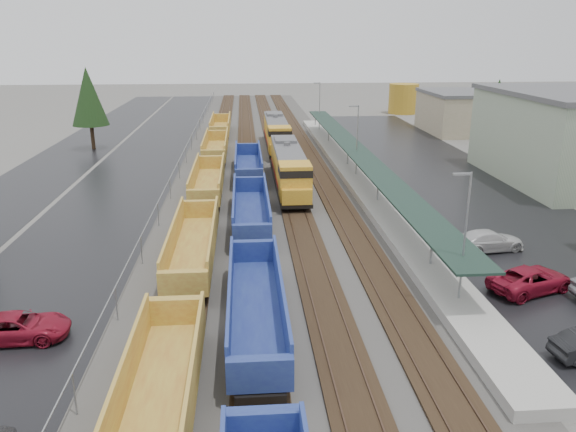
% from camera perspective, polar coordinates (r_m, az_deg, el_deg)
% --- Properties ---
extents(ballast_strip, '(20.00, 160.00, 0.08)m').
position_cam_1_polar(ballast_strip, '(69.60, -2.44, 5.55)').
color(ballast_strip, '#302D2B').
rests_on(ballast_strip, ground).
extents(trackbed, '(14.60, 160.00, 0.22)m').
position_cam_1_polar(trackbed, '(69.57, -2.44, 5.64)').
color(trackbed, black).
rests_on(trackbed, ground).
extents(west_parking_lot, '(10.00, 160.00, 0.02)m').
position_cam_1_polar(west_parking_lot, '(70.69, -14.73, 5.14)').
color(west_parking_lot, black).
rests_on(west_parking_lot, ground).
extents(west_road, '(9.00, 160.00, 0.02)m').
position_cam_1_polar(west_road, '(73.13, -22.49, 4.78)').
color(west_road, black).
rests_on(west_road, ground).
extents(east_commuter_lot, '(16.00, 100.00, 0.02)m').
position_cam_1_polar(east_commuter_lot, '(63.55, 15.34, 3.70)').
color(east_commuter_lot, black).
rests_on(east_commuter_lot, ground).
extents(station_platform, '(3.00, 80.00, 8.00)m').
position_cam_1_polar(station_platform, '(60.84, 6.92, 4.30)').
color(station_platform, '#9E9B93').
rests_on(station_platform, ground).
extents(chainlink_fence, '(0.08, 160.04, 2.02)m').
position_cam_1_polar(chainlink_fence, '(68.07, -10.47, 6.34)').
color(chainlink_fence, gray).
rests_on(chainlink_fence, ground).
extents(distant_hills, '(301.00, 140.00, 25.20)m').
position_cam_1_polar(distant_hills, '(224.18, 7.87, 13.88)').
color(distant_hills, '#52664F').
rests_on(distant_hills, ground).
extents(tree_west_far, '(4.84, 4.84, 11.00)m').
position_cam_1_polar(tree_west_far, '(81.00, -19.63, 11.37)').
color(tree_west_far, '#332316').
rests_on(tree_west_far, ground).
extents(tree_east, '(4.40, 4.40, 10.00)m').
position_cam_1_polar(tree_east, '(73.12, 20.43, 10.17)').
color(tree_east, '#332316').
rests_on(tree_east, ground).
extents(locomotive_lead, '(2.84, 18.75, 4.24)m').
position_cam_1_polar(locomotive_lead, '(56.19, 0.10, 4.92)').
color(locomotive_lead, black).
rests_on(locomotive_lead, ground).
extents(locomotive_trail, '(2.84, 18.75, 4.24)m').
position_cam_1_polar(locomotive_trail, '(76.75, -1.18, 8.42)').
color(locomotive_trail, black).
rests_on(locomotive_trail, ground).
extents(well_string_yellow, '(2.86, 101.88, 2.54)m').
position_cam_1_polar(well_string_yellow, '(46.90, -8.71, 0.77)').
color(well_string_yellow, '#AC712F').
rests_on(well_string_yellow, ground).
extents(well_string_blue, '(2.84, 82.65, 2.52)m').
position_cam_1_polar(well_string_blue, '(30.02, -3.27, -9.15)').
color(well_string_blue, navy).
rests_on(well_string_blue, ground).
extents(storage_tank, '(5.80, 5.80, 5.80)m').
position_cam_1_polar(storage_tank, '(116.48, 11.64, 11.60)').
color(storage_tank, '#AE8422').
rests_on(storage_tank, ground).
extents(parked_car_west_c, '(2.56, 5.18, 1.41)m').
position_cam_1_polar(parked_car_west_c, '(32.17, -25.72, -10.14)').
color(parked_car_west_c, maroon).
rests_on(parked_car_west_c, ground).
extents(parked_car_east_b, '(4.23, 5.96, 1.51)m').
position_cam_1_polar(parked_car_east_b, '(37.23, 23.44, -5.96)').
color(parked_car_east_b, maroon).
rests_on(parked_car_east_b, ground).
extents(parked_car_east_c, '(2.86, 5.39, 1.49)m').
position_cam_1_polar(parked_car_east_c, '(43.02, 19.73, -2.38)').
color(parked_car_east_c, silver).
rests_on(parked_car_east_c, ground).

